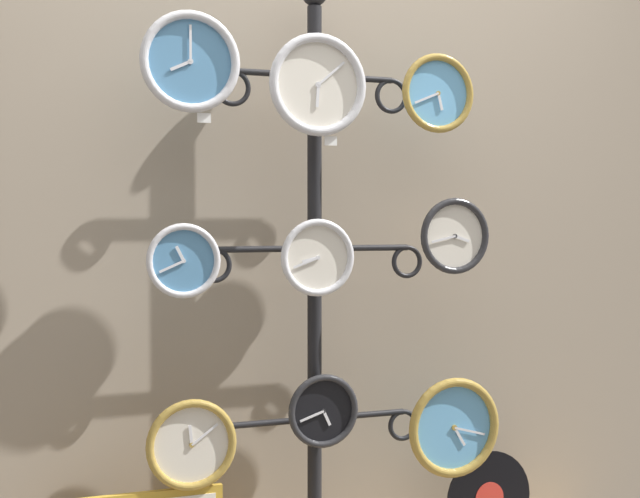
{
  "coord_description": "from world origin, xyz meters",
  "views": [
    {
      "loc": [
        -0.97,
        -2.25,
        1.17
      ],
      "look_at": [
        0.0,
        0.36,
        1.08
      ],
      "focal_mm": 50.0,
      "sensor_mm": 36.0,
      "label": 1
    }
  ],
  "objects_px": {
    "clock_top_left": "(190,62)",
    "vinyl_record": "(489,498)",
    "display_stand": "(315,358)",
    "clock_middle_left": "(183,261)",
    "clock_bottom_left": "(191,444)",
    "clock_top_right": "(437,94)",
    "clock_bottom_right": "(454,427)",
    "clock_bottom_center": "(323,411)",
    "clock_middle_center": "(317,258)",
    "clock_middle_right": "(454,236)",
    "clock_top_center": "(318,85)"
  },
  "relations": [
    {
      "from": "display_stand",
      "to": "clock_middle_left",
      "type": "height_order",
      "value": "display_stand"
    },
    {
      "from": "clock_top_center",
      "to": "clock_middle_right",
      "type": "bearing_deg",
      "value": 0.73
    },
    {
      "from": "display_stand",
      "to": "vinyl_record",
      "type": "height_order",
      "value": "display_stand"
    },
    {
      "from": "vinyl_record",
      "to": "clock_middle_left",
      "type": "bearing_deg",
      "value": -177.4
    },
    {
      "from": "clock_middle_center",
      "to": "clock_middle_right",
      "type": "relative_size",
      "value": 0.96
    },
    {
      "from": "clock_bottom_right",
      "to": "clock_bottom_center",
      "type": "bearing_deg",
      "value": 174.61
    },
    {
      "from": "clock_top_right",
      "to": "clock_bottom_right",
      "type": "height_order",
      "value": "clock_top_right"
    },
    {
      "from": "clock_bottom_left",
      "to": "vinyl_record",
      "type": "xyz_separation_m",
      "value": [
        1.03,
        0.04,
        -0.28
      ]
    },
    {
      "from": "clock_top_right",
      "to": "clock_bottom_right",
      "type": "xyz_separation_m",
      "value": [
        0.05,
        -0.03,
        -1.08
      ]
    },
    {
      "from": "clock_top_center",
      "to": "clock_middle_center",
      "type": "distance_m",
      "value": 0.52
    },
    {
      "from": "clock_bottom_left",
      "to": "vinyl_record",
      "type": "distance_m",
      "value": 1.07
    },
    {
      "from": "display_stand",
      "to": "clock_bottom_left",
      "type": "relative_size",
      "value": 7.06
    },
    {
      "from": "clock_bottom_center",
      "to": "clock_middle_right",
      "type": "bearing_deg",
      "value": -4.58
    },
    {
      "from": "display_stand",
      "to": "clock_middle_left",
      "type": "distance_m",
      "value": 0.56
    },
    {
      "from": "clock_top_right",
      "to": "clock_bottom_left",
      "type": "xyz_separation_m",
      "value": [
        -0.81,
        0.01,
        -1.07
      ]
    },
    {
      "from": "clock_middle_right",
      "to": "clock_bottom_center",
      "type": "height_order",
      "value": "clock_middle_right"
    },
    {
      "from": "clock_middle_right",
      "to": "clock_top_left",
      "type": "bearing_deg",
      "value": 178.76
    },
    {
      "from": "clock_bottom_center",
      "to": "clock_bottom_right",
      "type": "xyz_separation_m",
      "value": [
        0.44,
        -0.04,
        -0.08
      ]
    },
    {
      "from": "clock_middle_left",
      "to": "clock_top_right",
      "type": "bearing_deg",
      "value": 0.47
    },
    {
      "from": "display_stand",
      "to": "clock_middle_left",
      "type": "xyz_separation_m",
      "value": [
        -0.44,
        -0.09,
        0.32
      ]
    },
    {
      "from": "display_stand",
      "to": "clock_bottom_center",
      "type": "xyz_separation_m",
      "value": [
        -0.0,
        -0.07,
        -0.15
      ]
    },
    {
      "from": "display_stand",
      "to": "clock_bottom_right",
      "type": "height_order",
      "value": "display_stand"
    },
    {
      "from": "display_stand",
      "to": "clock_top_left",
      "type": "height_order",
      "value": "display_stand"
    },
    {
      "from": "clock_top_center",
      "to": "vinyl_record",
      "type": "height_order",
      "value": "clock_top_center"
    },
    {
      "from": "clock_middle_right",
      "to": "clock_bottom_left",
      "type": "bearing_deg",
      "value": 178.09
    },
    {
      "from": "clock_bottom_left",
      "to": "clock_bottom_center",
      "type": "bearing_deg",
      "value": 0.93
    },
    {
      "from": "clock_top_left",
      "to": "clock_bottom_right",
      "type": "relative_size",
      "value": 0.91
    },
    {
      "from": "clock_middle_left",
      "to": "clock_middle_right",
      "type": "height_order",
      "value": "clock_middle_right"
    },
    {
      "from": "clock_top_left",
      "to": "clock_middle_left",
      "type": "bearing_deg",
      "value": -173.98
    },
    {
      "from": "clock_middle_center",
      "to": "clock_bottom_left",
      "type": "bearing_deg",
      "value": 175.27
    },
    {
      "from": "clock_top_center",
      "to": "clock_bottom_right",
      "type": "relative_size",
      "value": 0.95
    },
    {
      "from": "clock_top_right",
      "to": "clock_middle_center",
      "type": "distance_m",
      "value": 0.67
    },
    {
      "from": "display_stand",
      "to": "vinyl_record",
      "type": "bearing_deg",
      "value": -4.26
    },
    {
      "from": "clock_top_center",
      "to": "clock_middle_right",
      "type": "height_order",
      "value": "clock_top_center"
    },
    {
      "from": "clock_middle_right",
      "to": "clock_bottom_right",
      "type": "xyz_separation_m",
      "value": [
        -0.0,
        -0.01,
        -0.62
      ]
    },
    {
      "from": "clock_bottom_right",
      "to": "clock_middle_right",
      "type": "bearing_deg",
      "value": 76.13
    },
    {
      "from": "clock_middle_right",
      "to": "vinyl_record",
      "type": "xyz_separation_m",
      "value": [
        0.17,
        0.06,
        -0.89
      ]
    },
    {
      "from": "clock_top_center",
      "to": "clock_top_right",
      "type": "distance_m",
      "value": 0.42
    },
    {
      "from": "clock_middle_center",
      "to": "vinyl_record",
      "type": "xyz_separation_m",
      "value": [
        0.65,
        0.07,
        -0.83
      ]
    },
    {
      "from": "clock_bottom_center",
      "to": "vinyl_record",
      "type": "distance_m",
      "value": 0.71
    },
    {
      "from": "clock_middle_right",
      "to": "clock_bottom_left",
      "type": "distance_m",
      "value": 1.05
    },
    {
      "from": "clock_middle_center",
      "to": "clock_top_center",
      "type": "bearing_deg",
      "value": -75.65
    },
    {
      "from": "clock_middle_center",
      "to": "clock_bottom_center",
      "type": "bearing_deg",
      "value": 49.43
    },
    {
      "from": "display_stand",
      "to": "clock_top_right",
      "type": "height_order",
      "value": "display_stand"
    },
    {
      "from": "clock_top_center",
      "to": "clock_bottom_right",
      "type": "xyz_separation_m",
      "value": [
        0.47,
        -0.0,
        -1.08
      ]
    },
    {
      "from": "clock_top_right",
      "to": "clock_top_left",
      "type": "bearing_deg",
      "value": -179.69
    },
    {
      "from": "clock_top_right",
      "to": "clock_bottom_left",
      "type": "height_order",
      "value": "clock_top_right"
    },
    {
      "from": "clock_top_left",
      "to": "vinyl_record",
      "type": "xyz_separation_m",
      "value": [
        1.03,
        0.05,
        -1.41
      ]
    },
    {
      "from": "clock_top_center",
      "to": "clock_top_right",
      "type": "xyz_separation_m",
      "value": [
        0.42,
        0.03,
        -0.0
      ]
    },
    {
      "from": "clock_top_center",
      "to": "clock_bottom_left",
      "type": "bearing_deg",
      "value": 174.87
    }
  ]
}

